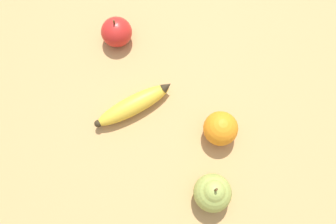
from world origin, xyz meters
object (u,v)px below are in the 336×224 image
apple (117,32)px  pear (213,193)px  orange (221,128)px  banana (134,105)px

apple → pear: bearing=172.7°
pear → orange: bearing=-46.6°
banana → pear: 0.27m
banana → apple: bearing=74.9°
banana → apple: apple is taller
banana → pear: size_ratio=2.06×
orange → apple: size_ratio=0.94×
pear → apple: (0.45, -0.06, -0.01)m
banana → pear: bearing=-79.6°
banana → orange: orange is taller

